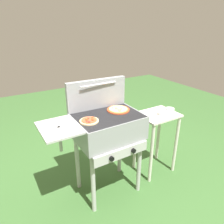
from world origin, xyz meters
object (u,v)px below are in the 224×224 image
(grill, at_px, (107,129))
(topping_bowl_far, at_px, (163,114))
(pizza_cheese, at_px, (118,110))
(prep_table, at_px, (156,131))
(pizza_pepperoni, at_px, (89,121))
(topping_bowl_near, at_px, (170,110))

(grill, relative_size, topping_bowl_far, 9.83)
(pizza_cheese, xyz_separation_m, prep_table, (0.51, -0.04, -0.37))
(pizza_pepperoni, bearing_deg, grill, 10.58)
(prep_table, bearing_deg, topping_bowl_near, -9.87)
(pizza_pepperoni, distance_m, topping_bowl_near, 1.03)
(grill, xyz_separation_m, pizza_pepperoni, (-0.20, -0.04, 0.15))
(grill, height_order, topping_bowl_far, grill)
(pizza_pepperoni, xyz_separation_m, topping_bowl_far, (0.89, -0.01, -0.13))
(grill, distance_m, topping_bowl_near, 0.83)
(topping_bowl_near, bearing_deg, prep_table, 170.13)
(grill, distance_m, pizza_cheese, 0.23)
(prep_table, relative_size, topping_bowl_near, 7.22)
(prep_table, relative_size, topping_bowl_far, 7.80)
(grill, xyz_separation_m, topping_bowl_far, (0.69, -0.05, 0.03))
(grill, height_order, pizza_pepperoni, pizza_pepperoni)
(grill, height_order, topping_bowl_near, grill)
(pizza_pepperoni, height_order, prep_table, pizza_pepperoni)
(grill, relative_size, prep_table, 1.26)
(pizza_cheese, bearing_deg, prep_table, -4.76)
(prep_table, height_order, topping_bowl_near, topping_bowl_near)
(pizza_pepperoni, relative_size, topping_bowl_far, 1.76)
(pizza_cheese, bearing_deg, topping_bowl_near, -5.93)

